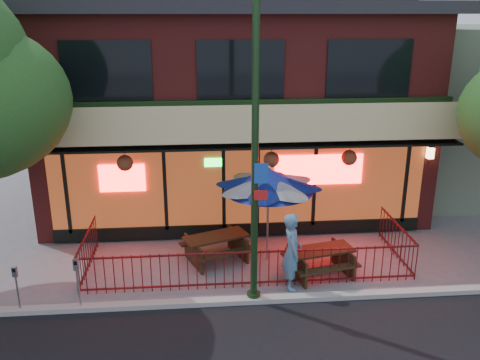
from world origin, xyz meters
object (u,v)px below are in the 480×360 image
(parking_meter_near, at_px, (77,276))
(parking_meter_far, at_px, (16,282))
(patio_umbrella, at_px, (268,180))
(street_light, at_px, (255,174))
(pedestrian, at_px, (292,252))
(picnic_table_left, at_px, (216,244))
(picnic_table_right, at_px, (320,258))

(parking_meter_near, xyz_separation_m, parking_meter_far, (-1.34, 0.00, -0.09))
(patio_umbrella, xyz_separation_m, parking_meter_far, (-5.94, -2.12, -1.53))
(street_light, distance_m, patio_umbrella, 2.29)
(pedestrian, distance_m, parking_meter_far, 6.35)
(picnic_table_left, xyz_separation_m, parking_meter_near, (-3.20, -2.20, 0.40))
(street_light, height_order, patio_umbrella, street_light)
(street_light, height_order, picnic_table_left, street_light)
(parking_meter_far, bearing_deg, pedestrian, 5.25)
(parking_meter_near, bearing_deg, street_light, 1.11)
(patio_umbrella, bearing_deg, picnic_table_right, -37.05)
(patio_umbrella, height_order, parking_meter_far, patio_umbrella)
(picnic_table_left, height_order, patio_umbrella, patio_umbrella)
(picnic_table_left, bearing_deg, pedestrian, -42.29)
(picnic_table_left, relative_size, parking_meter_far, 1.78)
(picnic_table_left, height_order, picnic_table_right, picnic_table_left)
(street_light, bearing_deg, picnic_table_left, 110.70)
(street_light, xyz_separation_m, parking_meter_near, (-4.00, -0.08, -2.27))
(pedestrian, bearing_deg, parking_meter_near, 97.50)
(picnic_table_left, height_order, pedestrian, pedestrian)
(pedestrian, bearing_deg, picnic_table_right, -54.44)
(pedestrian, bearing_deg, street_light, 118.04)
(parking_meter_far, bearing_deg, street_light, 0.83)
(street_light, bearing_deg, pedestrian, 27.19)
(picnic_table_right, relative_size, parking_meter_near, 1.50)
(parking_meter_near, distance_m, parking_meter_far, 1.34)
(pedestrian, distance_m, parking_meter_near, 5.02)
(picnic_table_left, relative_size, patio_umbrella, 0.76)
(picnic_table_right, xyz_separation_m, patio_umbrella, (-1.25, 0.94, 1.84))
(street_light, relative_size, picnic_table_right, 3.62)
(picnic_table_left, xyz_separation_m, patio_umbrella, (1.40, -0.08, 1.84))
(picnic_table_left, height_order, parking_meter_near, parking_meter_near)
(pedestrian, xyz_separation_m, parking_meter_near, (-4.98, -0.58, -0.11))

